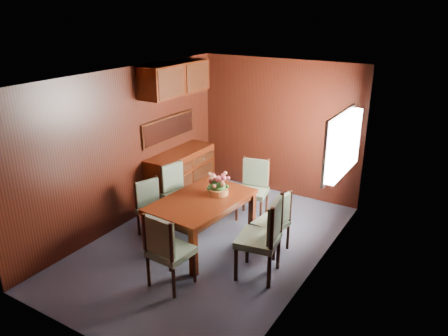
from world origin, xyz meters
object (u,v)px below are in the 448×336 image
Objects in this scene: sideboard at (181,176)px; chair_left_near at (151,205)px; flower_centerpiece at (218,184)px; dining_table at (202,205)px; chair_right_near at (265,234)px; chair_head at (166,248)px.

chair_left_near is at bearing -73.78° from sideboard.
chair_left_near is 2.73× the size of flower_centerpiece.
chair_right_near is (1.11, -0.26, -0.00)m from dining_table.
chair_right_near reaches higher than flower_centerpiece.
flower_centerpiece is (0.90, 0.41, 0.38)m from chair_left_near.
dining_table is at bearing 66.63° from chair_right_near.
dining_table is at bearing -42.50° from sideboard.
flower_centerpiece is at bearing -32.16° from sideboard.
chair_right_near is 1.16m from flower_centerpiece.
flower_centerpiece is at bearing 52.48° from chair_right_near.
dining_table is at bearing 120.11° from chair_left_near.
chair_left_near is (-0.79, -0.16, -0.13)m from dining_table.
dining_table is 4.98× the size of flower_centerpiece.
chair_head is 1.38m from flower_centerpiece.
chair_head is at bearing -85.18° from flower_centerpiece.
sideboard is 0.89× the size of dining_table.
chair_head is at bearing 122.43° from chair_right_near.
chair_left_near reaches higher than dining_table.
flower_centerpiece reaches higher than dining_table.
chair_head reaches higher than chair_left_near.
chair_head reaches higher than dining_table.
dining_table is 1.58× the size of chair_head.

